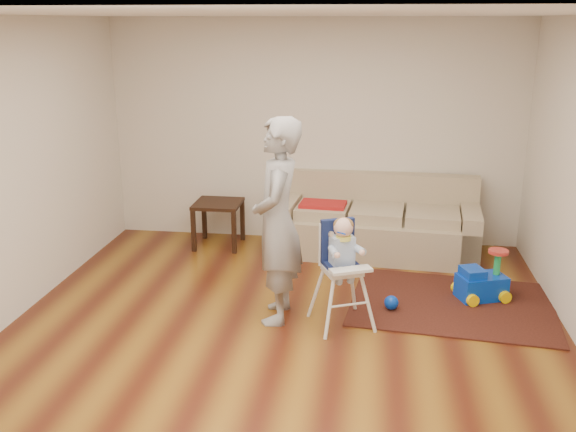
# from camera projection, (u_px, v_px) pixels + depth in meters

# --- Properties ---
(ground) EXTENTS (5.50, 5.50, 0.00)m
(ground) POSITION_uv_depth(u_px,v_px,m) (282.00, 339.00, 5.56)
(ground) COLOR #461A0D
(ground) RESTS_ON ground
(room_envelope) EXTENTS (5.04, 5.52, 2.72)m
(room_envelope) POSITION_uv_depth(u_px,v_px,m) (290.00, 115.00, 5.52)
(room_envelope) COLOR beige
(room_envelope) RESTS_ON ground
(sofa) EXTENTS (2.39, 1.13, 0.90)m
(sofa) POSITION_uv_depth(u_px,v_px,m) (377.00, 217.00, 7.51)
(sofa) COLOR gray
(sofa) RESTS_ON ground
(side_table) EXTENTS (0.55, 0.55, 0.55)m
(side_table) POSITION_uv_depth(u_px,v_px,m) (219.00, 224.00, 7.82)
(side_table) COLOR black
(side_table) RESTS_ON ground
(area_rug) EXTENTS (2.06, 1.63, 0.02)m
(area_rug) POSITION_uv_depth(u_px,v_px,m) (452.00, 304.00, 6.25)
(area_rug) COLOR black
(area_rug) RESTS_ON ground
(ride_on_toy) EXTENTS (0.54, 0.46, 0.50)m
(ride_on_toy) POSITION_uv_depth(u_px,v_px,m) (482.00, 275.00, 6.29)
(ride_on_toy) COLOR #0838C2
(ride_on_toy) RESTS_ON area_rug
(toy_ball) EXTENTS (0.14, 0.14, 0.14)m
(toy_ball) POSITION_uv_depth(u_px,v_px,m) (391.00, 303.00, 6.09)
(toy_ball) COLOR #0838C2
(toy_ball) RESTS_ON area_rug
(high_chair) EXTENTS (0.62, 0.62, 1.02)m
(high_chair) POSITION_uv_depth(u_px,v_px,m) (342.00, 274.00, 5.70)
(high_chair) COLOR silver
(high_chair) RESTS_ON ground
(adult) EXTENTS (0.49, 0.71, 1.87)m
(adult) POSITION_uv_depth(u_px,v_px,m) (277.00, 222.00, 5.71)
(adult) COLOR gray
(adult) RESTS_ON ground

